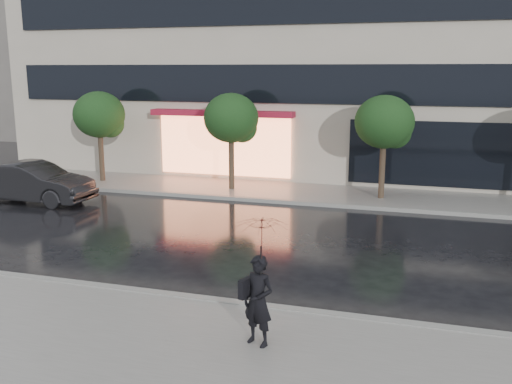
% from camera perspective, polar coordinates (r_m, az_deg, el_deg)
% --- Properties ---
extents(ground, '(120.00, 120.00, 0.00)m').
position_cam_1_polar(ground, '(13.38, -4.38, -9.35)').
color(ground, black).
rests_on(ground, ground).
extents(sidewalk_near, '(60.00, 4.50, 0.12)m').
position_cam_1_polar(sidewalk_near, '(10.67, -10.89, -15.07)').
color(sidewalk_near, slate).
rests_on(sidewalk_near, ground).
extents(sidewalk_far, '(60.00, 3.50, 0.12)m').
position_cam_1_polar(sidewalk_far, '(22.83, 4.90, -0.11)').
color(sidewalk_far, slate).
rests_on(sidewalk_far, ground).
extents(curb_near, '(60.00, 0.25, 0.14)m').
position_cam_1_polar(curb_near, '(12.50, -6.06, -10.64)').
color(curb_near, gray).
rests_on(curb_near, ground).
extents(curb_far, '(60.00, 0.25, 0.14)m').
position_cam_1_polar(curb_far, '(21.16, 3.91, -1.05)').
color(curb_far, gray).
rests_on(curb_far, ground).
extents(tree_far_west, '(2.20, 2.20, 3.99)m').
position_cam_1_polar(tree_far_west, '(25.56, -15.26, 7.31)').
color(tree_far_west, '#33261C').
rests_on(tree_far_west, ground).
extents(tree_mid_west, '(2.20, 2.20, 3.99)m').
position_cam_1_polar(tree_mid_west, '(22.97, -2.34, 7.22)').
color(tree_mid_west, '#33261C').
rests_on(tree_mid_west, ground).
extents(tree_mid_east, '(2.20, 2.20, 3.99)m').
position_cam_1_polar(tree_mid_east, '(21.76, 12.87, 6.65)').
color(tree_mid_east, '#33261C').
rests_on(tree_mid_east, ground).
extents(parked_car, '(4.63, 1.66, 1.52)m').
position_cam_1_polar(parked_car, '(22.87, -21.39, 0.89)').
color(parked_car, black).
rests_on(parked_car, ground).
extents(pedestrian_with_umbrella, '(1.21, 1.23, 2.34)m').
position_cam_1_polar(pedestrian_with_umbrella, '(9.87, 0.40, -6.98)').
color(pedestrian_with_umbrella, black).
rests_on(pedestrian_with_umbrella, sidewalk_near).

